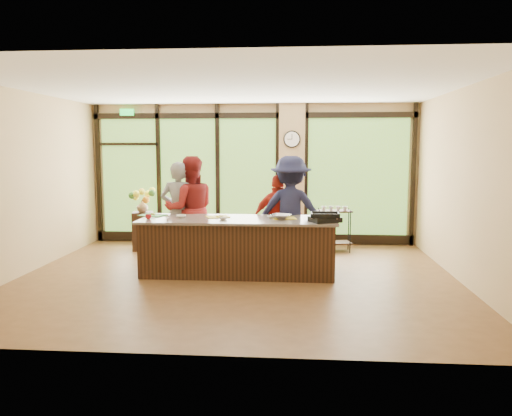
% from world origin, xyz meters
% --- Properties ---
extents(floor, '(7.00, 7.00, 0.00)m').
position_xyz_m(floor, '(0.00, 0.00, 0.00)').
color(floor, brown).
rests_on(floor, ground).
extents(ceiling, '(7.00, 7.00, 0.00)m').
position_xyz_m(ceiling, '(0.00, 0.00, 3.00)').
color(ceiling, white).
rests_on(ceiling, back_wall).
extents(back_wall, '(7.00, 0.00, 7.00)m').
position_xyz_m(back_wall, '(0.00, 3.00, 1.50)').
color(back_wall, tan).
rests_on(back_wall, floor).
extents(left_wall, '(0.00, 6.00, 6.00)m').
position_xyz_m(left_wall, '(-3.50, 0.00, 1.50)').
color(left_wall, tan).
rests_on(left_wall, floor).
extents(right_wall, '(0.00, 6.00, 6.00)m').
position_xyz_m(right_wall, '(3.50, 0.00, 1.50)').
color(right_wall, tan).
rests_on(right_wall, floor).
extents(window_wall, '(6.90, 0.12, 3.00)m').
position_xyz_m(window_wall, '(0.16, 2.95, 1.39)').
color(window_wall, tan).
rests_on(window_wall, floor).
extents(island_base, '(3.10, 1.00, 0.88)m').
position_xyz_m(island_base, '(0.00, 0.30, 0.44)').
color(island_base, black).
rests_on(island_base, floor).
extents(countertop, '(3.20, 1.10, 0.04)m').
position_xyz_m(countertop, '(0.00, 0.30, 0.90)').
color(countertop, slate).
rests_on(countertop, island_base).
extents(wall_clock, '(0.36, 0.04, 0.36)m').
position_xyz_m(wall_clock, '(0.85, 2.87, 2.25)').
color(wall_clock, black).
rests_on(wall_clock, window_wall).
extents(cook_left, '(0.69, 0.47, 1.83)m').
position_xyz_m(cook_left, '(-1.17, 1.06, 0.92)').
color(cook_left, gray).
rests_on(cook_left, floor).
extents(cook_midleft, '(1.11, 0.98, 1.93)m').
position_xyz_m(cook_midleft, '(-0.97, 1.13, 0.96)').
color(cook_midleft, maroon).
rests_on(cook_midleft, floor).
extents(cook_midright, '(0.96, 0.44, 1.60)m').
position_xyz_m(cook_midright, '(0.63, 1.11, 0.80)').
color(cook_midright, '#AA281A').
rests_on(cook_midright, floor).
extents(cook_right, '(1.29, 0.80, 1.93)m').
position_xyz_m(cook_right, '(0.85, 1.04, 0.97)').
color(cook_right, '#191B38').
rests_on(cook_right, floor).
extents(roasting_pan, '(0.54, 0.50, 0.08)m').
position_xyz_m(roasting_pan, '(1.40, 0.05, 0.96)').
color(roasting_pan, black).
rests_on(roasting_pan, countertop).
extents(mixing_bowl, '(0.42, 0.42, 0.08)m').
position_xyz_m(mixing_bowl, '(0.70, 0.29, 0.96)').
color(mixing_bowl, silver).
rests_on(mixing_bowl, countertop).
extents(cutting_board_left, '(0.49, 0.43, 0.01)m').
position_xyz_m(cutting_board_left, '(-1.50, 0.55, 0.93)').
color(cutting_board_left, '#348430').
rests_on(cutting_board_left, countertop).
extents(cutting_board_center, '(0.45, 0.40, 0.01)m').
position_xyz_m(cutting_board_center, '(-0.37, 0.46, 0.93)').
color(cutting_board_center, yellow).
rests_on(cutting_board_center, countertop).
extents(cutting_board_right, '(0.42, 0.35, 0.01)m').
position_xyz_m(cutting_board_right, '(0.75, 0.36, 0.93)').
color(cutting_board_right, yellow).
rests_on(cutting_board_right, countertop).
extents(prep_bowl_near, '(0.18, 0.18, 0.05)m').
position_xyz_m(prep_bowl_near, '(-0.95, 0.31, 0.94)').
color(prep_bowl_near, white).
rests_on(prep_bowl_near, countertop).
extents(prep_bowl_mid, '(0.18, 0.18, 0.04)m').
position_xyz_m(prep_bowl_mid, '(-0.23, 0.17, 0.94)').
color(prep_bowl_mid, white).
rests_on(prep_bowl_mid, countertop).
extents(prep_bowl_far, '(0.16, 0.16, 0.03)m').
position_xyz_m(prep_bowl_far, '(0.54, 0.40, 0.94)').
color(prep_bowl_far, white).
rests_on(prep_bowl_far, countertop).
extents(red_ramekin, '(0.10, 0.10, 0.08)m').
position_xyz_m(red_ramekin, '(-1.45, 0.11, 0.96)').
color(red_ramekin, '#A11018').
rests_on(red_ramekin, countertop).
extents(flower_stand, '(0.45, 0.45, 0.78)m').
position_xyz_m(flower_stand, '(-2.15, 2.05, 0.39)').
color(flower_stand, black).
rests_on(flower_stand, floor).
extents(flower_vase, '(0.29, 0.29, 0.24)m').
position_xyz_m(flower_vase, '(-2.15, 2.05, 0.90)').
color(flower_vase, '#90734E').
rests_on(flower_vase, flower_stand).
extents(bar_cart, '(0.73, 0.51, 0.92)m').
position_xyz_m(bar_cart, '(1.71, 2.23, 0.55)').
color(bar_cart, black).
rests_on(bar_cart, floor).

